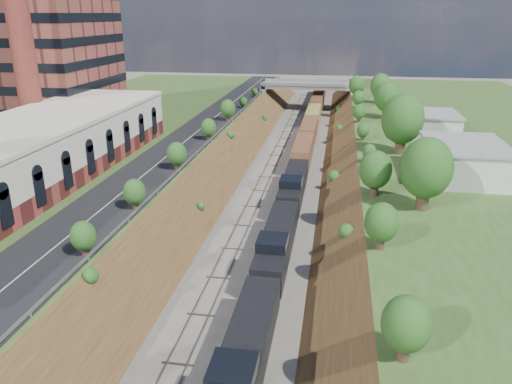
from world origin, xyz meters
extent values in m
cube|color=#3A5121|center=(-33.00, 60.00, 2.50)|extent=(44.00, 180.00, 5.00)
cube|color=brown|center=(-11.00, 60.00, 0.00)|extent=(10.00, 180.00, 10.00)
cube|color=brown|center=(11.00, 60.00, 0.00)|extent=(10.00, 180.00, 10.00)
cube|color=gray|center=(-2.60, 60.00, 0.09)|extent=(1.58, 180.00, 0.18)
cube|color=gray|center=(2.60, 60.00, 0.09)|extent=(1.58, 180.00, 0.18)
cube|color=black|center=(-15.50, 60.00, 5.05)|extent=(8.00, 180.00, 0.10)
cube|color=#99999E|center=(-11.40, 60.00, 5.55)|extent=(0.06, 171.00, 0.30)
cube|color=maroon|center=(-28.00, 38.00, 6.10)|extent=(14.00, 62.00, 2.20)
cube|color=beige|center=(-28.00, 38.00, 9.35)|extent=(14.00, 62.00, 4.30)
cube|color=beige|center=(-28.00, 38.00, 11.75)|extent=(14.30, 62.30, 0.50)
cylinder|color=maroon|center=(-36.00, 56.00, 25.00)|extent=(3.20, 3.20, 40.00)
cube|color=gray|center=(-11.50, 122.00, 3.10)|extent=(1.50, 8.00, 6.20)
cube|color=gray|center=(11.50, 122.00, 3.10)|extent=(1.50, 8.00, 6.20)
cube|color=gray|center=(0.00, 122.00, 6.20)|extent=(24.00, 8.00, 1.00)
cube|color=gray|center=(0.00, 118.00, 7.00)|extent=(24.00, 0.30, 0.80)
cube|color=gray|center=(0.00, 126.00, 7.00)|extent=(24.00, 0.30, 0.80)
cube|color=silver|center=(23.50, 52.00, 7.00)|extent=(9.00, 12.00, 4.00)
cube|color=silver|center=(23.00, 74.00, 6.80)|extent=(8.00, 10.00, 3.60)
cylinder|color=#473323|center=(17.00, 40.00, 6.31)|extent=(1.30, 1.30, 2.62)
ellipsoid|color=#1E541D|center=(17.00, 40.00, 9.46)|extent=(5.25, 5.25, 6.30)
cylinder|color=#473323|center=(-11.80, 20.00, 5.61)|extent=(0.66, 0.66, 1.22)
ellipsoid|color=#1E541D|center=(-11.80, 20.00, 7.08)|extent=(2.45, 2.45, 2.94)
cube|color=black|center=(2.60, 17.59, 2.22)|extent=(2.82, 16.91, 2.65)
cube|color=black|center=(2.60, 13.63, 4.10)|extent=(2.76, 3.10, 0.90)
cube|color=black|center=(2.60, 35.50, 2.22)|extent=(2.82, 16.91, 2.65)
cube|color=black|center=(2.60, 53.40, 2.22)|extent=(2.82, 16.91, 2.65)
cube|color=brown|center=(2.60, 108.13, 2.59)|extent=(2.82, 90.54, 3.38)
camera|label=1|loc=(7.91, -9.97, 24.09)|focal=35.00mm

